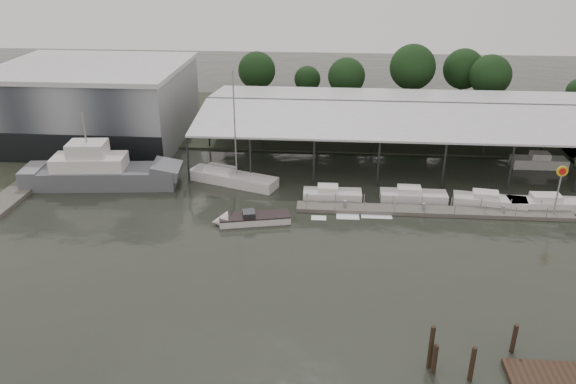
# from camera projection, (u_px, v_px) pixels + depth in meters

# --- Properties ---
(ground) EXTENTS (200.00, 200.00, 0.00)m
(ground) POSITION_uv_depth(u_px,v_px,m) (278.00, 257.00, 49.69)
(ground) COLOR #262B23
(ground) RESTS_ON ground
(land_strip_far) EXTENTS (140.00, 30.00, 0.30)m
(land_strip_far) POSITION_uv_depth(u_px,v_px,m) (304.00, 119.00, 87.86)
(land_strip_far) COLOR #363C2D
(land_strip_far) RESTS_ON ground
(land_strip_west) EXTENTS (20.00, 40.00, 0.30)m
(land_strip_west) POSITION_uv_depth(u_px,v_px,m) (19.00, 137.00, 79.81)
(land_strip_west) COLOR #363C2D
(land_strip_west) RESTS_ON ground
(storage_warehouse) EXTENTS (24.50, 20.50, 10.50)m
(storage_warehouse) POSITION_uv_depth(u_px,v_px,m) (95.00, 103.00, 76.78)
(storage_warehouse) COLOR gray
(storage_warehouse) RESTS_ON ground
(covered_boat_shed) EXTENTS (58.24, 24.00, 6.96)m
(covered_boat_shed) POSITION_uv_depth(u_px,v_px,m) (431.00, 108.00, 71.44)
(covered_boat_shed) COLOR white
(covered_boat_shed) RESTS_ON ground
(trawler_dock) EXTENTS (3.00, 18.00, 0.50)m
(trawler_dock) POSITION_uv_depth(u_px,v_px,m) (30.00, 182.00, 64.48)
(trawler_dock) COLOR #66625A
(trawler_dock) RESTS_ON ground
(floating_dock) EXTENTS (28.00, 2.00, 1.40)m
(floating_dock) POSITION_uv_depth(u_px,v_px,m) (433.00, 211.00, 57.63)
(floating_dock) COLOR #66625A
(floating_dock) RESTS_ON ground
(shell_fuel_sign) EXTENTS (1.10, 0.18, 5.55)m
(shell_fuel_sign) POSITION_uv_depth(u_px,v_px,m) (560.00, 181.00, 55.24)
(shell_fuel_sign) COLOR gray
(shell_fuel_sign) RESTS_ON ground
(grey_trawler) EXTENTS (18.03, 6.03, 8.84)m
(grey_trawler) POSITION_uv_depth(u_px,v_px,m) (101.00, 172.00, 63.61)
(grey_trawler) COLOR #595D62
(grey_trawler) RESTS_ON ground
(white_sailboat) EXTENTS (10.83, 6.09, 13.44)m
(white_sailboat) POSITION_uv_depth(u_px,v_px,m) (231.00, 178.00, 64.52)
(white_sailboat) COLOR silver
(white_sailboat) RESTS_ON ground
(speedboat_underway) EXTENTS (18.46, 5.91, 2.00)m
(speedboat_underway) POSITION_uv_depth(u_px,v_px,m) (248.00, 219.00, 55.52)
(speedboat_underway) COLOR silver
(speedboat_underway) RESTS_ON ground
(moored_cruiser_0) EXTENTS (6.28, 2.30, 1.70)m
(moored_cruiser_0) POSITION_uv_depth(u_px,v_px,m) (332.00, 195.00, 60.36)
(moored_cruiser_0) COLOR silver
(moored_cruiser_0) RESTS_ON ground
(moored_cruiser_1) EXTENTS (7.06, 2.30, 1.70)m
(moored_cruiser_1) POSITION_uv_depth(u_px,v_px,m) (413.00, 196.00, 60.05)
(moored_cruiser_1) COLOR silver
(moored_cruiser_1) RESTS_ON ground
(moored_cruiser_2) EXTENTS (7.62, 3.31, 1.70)m
(moored_cruiser_2) POSITION_uv_depth(u_px,v_px,m) (489.00, 201.00, 58.90)
(moored_cruiser_2) COLOR silver
(moored_cruiser_2) RESTS_ON ground
(moored_cruiser_3) EXTENTS (8.58, 2.48, 1.70)m
(moored_cruiser_3) POSITION_uv_depth(u_px,v_px,m) (549.00, 204.00, 58.28)
(moored_cruiser_3) COLOR silver
(moored_cruiser_3) RESTS_ON ground
(mooring_pilings) EXTENTS (6.17, 7.54, 3.86)m
(mooring_pilings) POSITION_uv_depth(u_px,v_px,m) (465.00, 374.00, 34.74)
(mooring_pilings) COLOR #322319
(mooring_pilings) RESTS_ON ground
(horizon_tree_line) EXTENTS (71.19, 10.47, 10.88)m
(horizon_tree_line) POSITION_uv_depth(u_px,v_px,m) (434.00, 74.00, 89.37)
(horizon_tree_line) COLOR black
(horizon_tree_line) RESTS_ON ground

